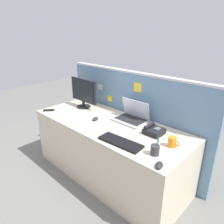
{
  "coord_description": "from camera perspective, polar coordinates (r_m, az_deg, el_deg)",
  "views": [
    {
      "loc": [
        1.53,
        -1.56,
        1.71
      ],
      "look_at": [
        0.0,
        0.05,
        0.83
      ],
      "focal_mm": 33.82,
      "sensor_mm": 36.0,
      "label": 1
    }
  ],
  "objects": [
    {
      "name": "pen_cup",
      "position": [
        1.85,
        11.57,
        -9.99
      ],
      "size": [
        0.08,
        0.08,
        0.17
      ],
      "color": "#333338",
      "rests_on": "desk"
    },
    {
      "name": "keyboard_main",
      "position": [
        2.0,
        2.28,
        -8.13
      ],
      "size": [
        0.45,
        0.18,
        0.02
      ],
      "primitive_type": "cube",
      "rotation": [
        0.0,
        0.0,
        0.07
      ],
      "color": "black",
      "rests_on": "desk"
    },
    {
      "name": "desk",
      "position": [
        2.57,
        -0.78,
        -10.16
      ],
      "size": [
        1.9,
        0.77,
        0.71
      ],
      "primitive_type": "cube",
      "color": "beige",
      "rests_on": "ground_plane"
    },
    {
      "name": "coffee_mug",
      "position": [
        2.0,
        16.0,
        -7.76
      ],
      "size": [
        0.12,
        0.08,
        0.09
      ],
      "color": "orange",
      "rests_on": "desk"
    },
    {
      "name": "desktop_monitor",
      "position": [
        2.85,
        -7.72,
        5.34
      ],
      "size": [
        0.47,
        0.18,
        0.39
      ],
      "color": "black",
      "rests_on": "desk"
    },
    {
      "name": "computer_mouse_left_hand",
      "position": [
        2.48,
        -4.52,
        -1.83
      ],
      "size": [
        0.09,
        0.11,
        0.03
      ],
      "primitive_type": "ellipsoid",
      "rotation": [
        0.0,
        0.0,
        0.31
      ],
      "color": "#232328",
      "rests_on": "desk"
    },
    {
      "name": "cell_phone_black_slab",
      "position": [
        2.89,
        -16.7,
        0.47
      ],
      "size": [
        0.14,
        0.15,
        0.01
      ],
      "primitive_type": "cube",
      "rotation": [
        0.0,
        0.0,
        -0.69
      ],
      "color": "black",
      "rests_on": "desk"
    },
    {
      "name": "cell_phone_white_slab",
      "position": [
        2.36,
        -8.26,
        -3.63
      ],
      "size": [
        0.13,
        0.15,
        0.01
      ],
      "primitive_type": "cube",
      "rotation": [
        0.0,
        0.0,
        0.62
      ],
      "color": "silver",
      "rests_on": "desk"
    },
    {
      "name": "laptop",
      "position": [
        2.47,
        5.47,
        -1.03
      ],
      "size": [
        0.38,
        0.28,
        0.24
      ],
      "color": "#9EA0A8",
      "rests_on": "desk"
    },
    {
      "name": "computer_mouse_right_hand",
      "position": [
        1.73,
        12.63,
        -13.84
      ],
      "size": [
        0.09,
        0.11,
        0.03
      ],
      "primitive_type": "ellipsoid",
      "rotation": [
        0.0,
        0.0,
        0.35
      ],
      "color": "#232328",
      "rests_on": "desk"
    },
    {
      "name": "cubicle_divider",
      "position": [
        2.73,
        5.41,
        -1.93
      ],
      "size": [
        2.12,
        0.08,
        1.24
      ],
      "color": "#6084A3",
      "rests_on": "ground_plane"
    },
    {
      "name": "desk_phone",
      "position": [
        2.2,
        11.21,
        -4.96
      ],
      "size": [
        0.18,
        0.18,
        0.09
      ],
      "color": "black",
      "rests_on": "desk"
    },
    {
      "name": "ground_plane",
      "position": [
        2.78,
        -0.74,
        -16.38
      ],
      "size": [
        10.0,
        10.0,
        0.0
      ],
      "primitive_type": "plane",
      "color": "slate"
    }
  ]
}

